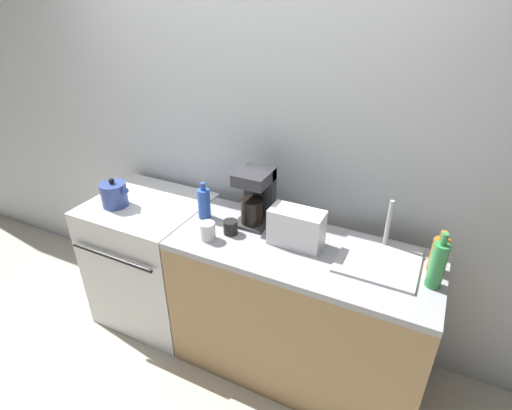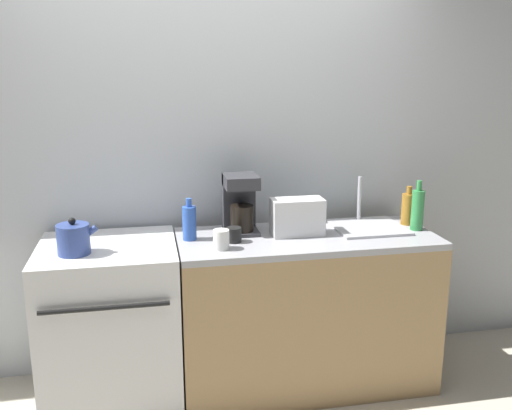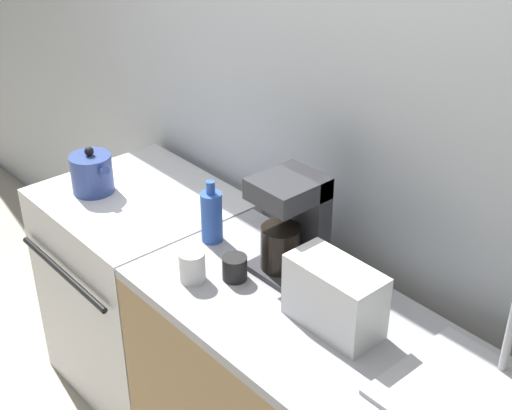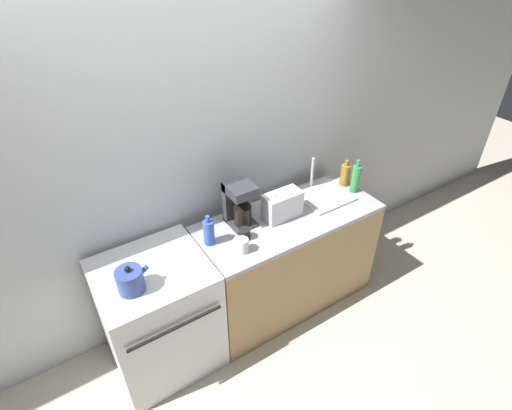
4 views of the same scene
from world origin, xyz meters
The scene contains 13 objects.
ground_plane centered at (0.00, 0.00, 0.00)m, with size 12.00×12.00×0.00m, color beige.
wall_back centered at (0.00, 0.72, 1.30)m, with size 8.00×0.05×2.60m.
stove centered at (-0.58, 0.33, 0.47)m, with size 0.73×0.70×0.91m.
counter_block centered at (0.52, 0.30, 0.46)m, with size 1.46×0.61×0.91m.
kettle centered at (-0.73, 0.23, 0.99)m, with size 0.21×0.16×0.19m.
toaster centered at (0.47, 0.33, 1.02)m, with size 0.29×0.15×0.21m.
coffee_maker centered at (0.16, 0.45, 1.09)m, with size 0.19×0.22×0.34m.
sink_tray centered at (0.91, 0.38, 0.93)m, with size 0.40×0.39×0.28m.
bottle_amber centered at (1.18, 0.41, 1.01)m, with size 0.08×0.08×0.23m.
bottle_green centered at (1.18, 0.29, 1.04)m, with size 0.07×0.07×0.29m.
bottle_blue centered at (-0.14, 0.36, 1.01)m, with size 0.08×0.08×0.23m.
cup_black centered at (0.10, 0.27, 0.96)m, with size 0.08×0.08×0.08m.
cup_white centered at (0.01, 0.16, 0.97)m, with size 0.08×0.08×0.10m.
Camera 1 is at (1.08, -1.40, 2.17)m, focal length 28.00 mm.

